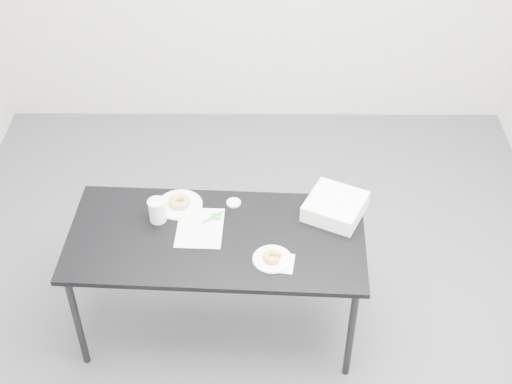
{
  "coord_description": "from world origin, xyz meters",
  "views": [
    {
      "loc": [
        0.03,
        -2.89,
        3.36
      ],
      "look_at": [
        0.01,
        0.02,
        0.85
      ],
      "focal_mm": 50.0,
      "sensor_mm": 36.0,
      "label": 1
    }
  ],
  "objects_px": {
    "scorecard": "(200,228)",
    "coffee_cup": "(157,211)",
    "donut_far": "(179,202)",
    "pen": "(212,217)",
    "donut_near": "(272,257)",
    "bakery_box": "(335,206)",
    "plate_near": "(272,259)",
    "plate_far": "(180,205)",
    "table": "(216,243)"
  },
  "relations": [
    {
      "from": "table",
      "to": "bakery_box",
      "type": "xyz_separation_m",
      "value": [
        0.64,
        0.18,
        0.1
      ]
    },
    {
      "from": "table",
      "to": "scorecard",
      "type": "relative_size",
      "value": 5.18
    },
    {
      "from": "scorecard",
      "to": "plate_near",
      "type": "distance_m",
      "value": 0.45
    },
    {
      "from": "scorecard",
      "to": "plate_far",
      "type": "xyz_separation_m",
      "value": [
        -0.12,
        0.18,
        0.0
      ]
    },
    {
      "from": "table",
      "to": "scorecard",
      "type": "bearing_deg",
      "value": 148.12
    },
    {
      "from": "pen",
      "to": "plate_far",
      "type": "distance_m",
      "value": 0.22
    },
    {
      "from": "pen",
      "to": "bakery_box",
      "type": "bearing_deg",
      "value": -37.06
    },
    {
      "from": "scorecard",
      "to": "coffee_cup",
      "type": "bearing_deg",
      "value": 166.96
    },
    {
      "from": "scorecard",
      "to": "donut_near",
      "type": "xyz_separation_m",
      "value": [
        0.39,
        -0.23,
        0.02
      ]
    },
    {
      "from": "coffee_cup",
      "to": "bakery_box",
      "type": "distance_m",
      "value": 0.97
    },
    {
      "from": "pen",
      "to": "plate_far",
      "type": "xyz_separation_m",
      "value": [
        -0.19,
        0.11,
        -0.0
      ]
    },
    {
      "from": "scorecard",
      "to": "plate_near",
      "type": "height_order",
      "value": "plate_near"
    },
    {
      "from": "plate_near",
      "to": "donut_far",
      "type": "bearing_deg",
      "value": 140.67
    },
    {
      "from": "bakery_box",
      "to": "table",
      "type": "bearing_deg",
      "value": -138.19
    },
    {
      "from": "donut_near",
      "to": "coffee_cup",
      "type": "distance_m",
      "value": 0.69
    },
    {
      "from": "scorecard",
      "to": "coffee_cup",
      "type": "height_order",
      "value": "coffee_cup"
    },
    {
      "from": "table",
      "to": "plate_far",
      "type": "distance_m",
      "value": 0.33
    },
    {
      "from": "donut_near",
      "to": "coffee_cup",
      "type": "bearing_deg",
      "value": 154.24
    },
    {
      "from": "table",
      "to": "scorecard",
      "type": "height_order",
      "value": "scorecard"
    },
    {
      "from": "table",
      "to": "bakery_box",
      "type": "relative_size",
      "value": 5.52
    },
    {
      "from": "scorecard",
      "to": "donut_near",
      "type": "height_order",
      "value": "donut_near"
    },
    {
      "from": "plate_far",
      "to": "pen",
      "type": "bearing_deg",
      "value": -29.42
    },
    {
      "from": "table",
      "to": "bakery_box",
      "type": "distance_m",
      "value": 0.68
    },
    {
      "from": "donut_far",
      "to": "scorecard",
      "type": "bearing_deg",
      "value": -55.84
    },
    {
      "from": "plate_far",
      "to": "donut_far",
      "type": "bearing_deg",
      "value": 0.0
    },
    {
      "from": "pen",
      "to": "donut_near",
      "type": "xyz_separation_m",
      "value": [
        0.32,
        -0.31,
        0.02
      ]
    },
    {
      "from": "table",
      "to": "bakery_box",
      "type": "height_order",
      "value": "bakery_box"
    },
    {
      "from": "pen",
      "to": "plate_near",
      "type": "relative_size",
      "value": 0.72
    },
    {
      "from": "donut_near",
      "to": "plate_far",
      "type": "height_order",
      "value": "donut_near"
    },
    {
      "from": "table",
      "to": "donut_near",
      "type": "xyz_separation_m",
      "value": [
        0.3,
        -0.17,
        0.08
      ]
    },
    {
      "from": "scorecard",
      "to": "donut_far",
      "type": "distance_m",
      "value": 0.22
    },
    {
      "from": "donut_far",
      "to": "coffee_cup",
      "type": "bearing_deg",
      "value": -131.48
    },
    {
      "from": "plate_near",
      "to": "donut_far",
      "type": "xyz_separation_m",
      "value": [
        -0.51,
        0.42,
        0.02
      ]
    },
    {
      "from": "pen",
      "to": "coffee_cup",
      "type": "height_order",
      "value": "coffee_cup"
    },
    {
      "from": "scorecard",
      "to": "donut_far",
      "type": "height_order",
      "value": "donut_far"
    },
    {
      "from": "scorecard",
      "to": "bakery_box",
      "type": "xyz_separation_m",
      "value": [
        0.73,
        0.12,
        0.05
      ]
    },
    {
      "from": "pen",
      "to": "bakery_box",
      "type": "distance_m",
      "value": 0.67
    },
    {
      "from": "table",
      "to": "pen",
      "type": "height_order",
      "value": "pen"
    },
    {
      "from": "table",
      "to": "coffee_cup",
      "type": "distance_m",
      "value": 0.36
    },
    {
      "from": "table",
      "to": "donut_near",
      "type": "height_order",
      "value": "donut_near"
    },
    {
      "from": "bakery_box",
      "to": "donut_near",
      "type": "bearing_deg",
      "value": -108.33
    },
    {
      "from": "table",
      "to": "scorecard",
      "type": "distance_m",
      "value": 0.12
    },
    {
      "from": "plate_far",
      "to": "donut_far",
      "type": "distance_m",
      "value": 0.02
    },
    {
      "from": "scorecard",
      "to": "donut_near",
      "type": "bearing_deg",
      "value": -29.17
    },
    {
      "from": "bakery_box",
      "to": "donut_far",
      "type": "bearing_deg",
      "value": -158.19
    },
    {
      "from": "pen",
      "to": "plate_near",
      "type": "bearing_deg",
      "value": -84.92
    },
    {
      "from": "bakery_box",
      "to": "plate_near",
      "type": "bearing_deg",
      "value": -108.33
    },
    {
      "from": "plate_near",
      "to": "coffee_cup",
      "type": "distance_m",
      "value": 0.69
    },
    {
      "from": "donut_far",
      "to": "pen",
      "type": "bearing_deg",
      "value": -29.42
    },
    {
      "from": "pen",
      "to": "donut_near",
      "type": "distance_m",
      "value": 0.45
    }
  ]
}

